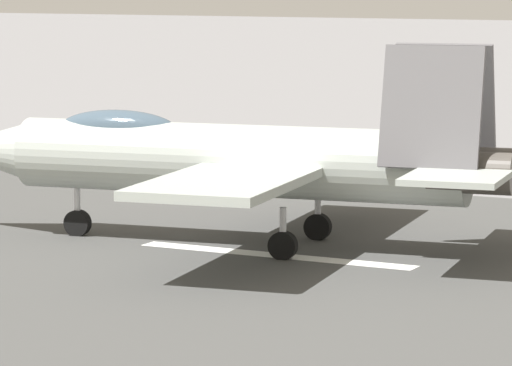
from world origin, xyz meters
TOP-DOWN VIEW (x-y plane):
  - ground_plane at (0.00, 0.00)m, footprint 400.00×400.00m
  - runway_strip at (-0.02, 0.00)m, footprint 240.00×26.00m
  - fighter_jet at (1.50, -0.91)m, footprint 17.59×13.99m

SIDE VIEW (x-z plane):
  - ground_plane at x=0.00m, z-range 0.00..0.00m
  - runway_strip at x=-0.02m, z-range 0.00..0.02m
  - fighter_jet at x=1.50m, z-range -0.37..5.29m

